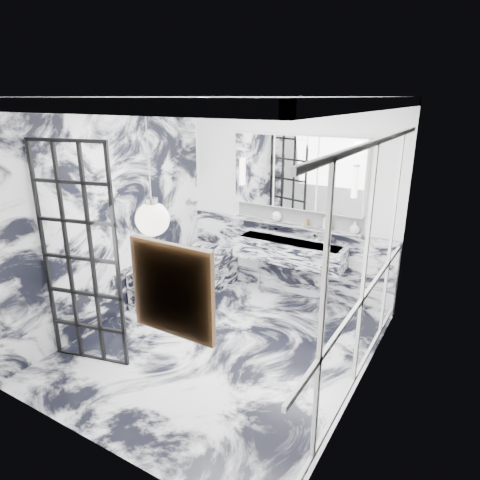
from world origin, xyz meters
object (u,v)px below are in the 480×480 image
Objects in this scene: mirror_cabinet at (297,172)px; bathtub at (187,278)px; trough_sink at (289,251)px; crittall_door at (80,258)px.

mirror_cabinet is 2.20m from bathtub.
mirror_cabinet is (-0.00, 0.17, 1.09)m from trough_sink.
crittall_door is at bearing -116.82° from trough_sink.
crittall_door reaches higher than mirror_cabinet.
crittall_door is at bearing -115.33° from mirror_cabinet.
bathtub is (-1.33, -0.66, -0.45)m from trough_sink.
mirror_cabinet is at bearing 90.00° from trough_sink.
trough_sink is 1.10m from mirror_cabinet.
crittall_door is at bearing -88.07° from bathtub.
crittall_door is 1.46× the size of bathtub.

